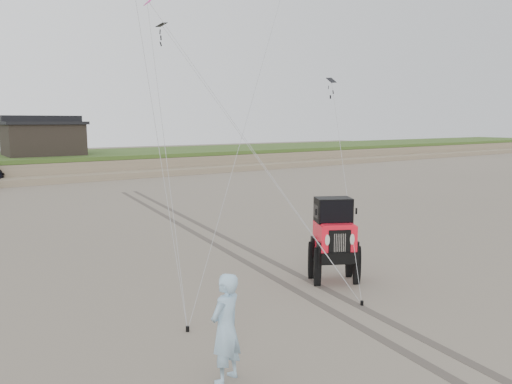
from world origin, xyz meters
TOP-DOWN VIEW (x-y plane):
  - ground at (0.00, 0.00)m, footprint 160.00×160.00m
  - dune_ridge at (0.00, 37.50)m, footprint 160.00×14.25m
  - cabin at (2.00, 37.00)m, footprint 6.40×5.40m
  - jeep at (2.10, 1.66)m, footprint 4.40×5.64m
  - man at (-3.36, -1.29)m, footprint 0.85×0.71m
  - stake_main at (-2.95, 0.98)m, footprint 0.08×0.08m
  - stake_aux at (1.36, -0.13)m, footprint 0.08×0.08m
  - tire_tracks at (2.00, 8.00)m, footprint 5.22×29.74m

SIDE VIEW (x-z plane):
  - ground at x=0.00m, z-range 0.00..0.00m
  - tire_tracks at x=2.00m, z-range 0.00..0.01m
  - stake_main at x=-2.95m, z-range 0.00..0.12m
  - stake_aux at x=1.36m, z-range 0.00..0.12m
  - dune_ridge at x=0.00m, z-range -0.04..1.68m
  - jeep at x=2.10m, z-range 0.00..1.93m
  - man at x=-3.36m, z-range 0.00..1.98m
  - cabin at x=2.00m, z-range 1.56..4.91m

